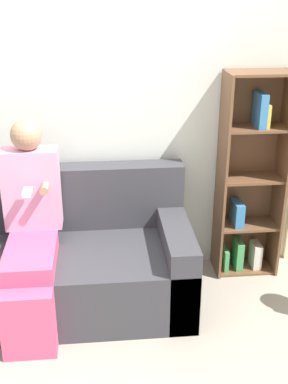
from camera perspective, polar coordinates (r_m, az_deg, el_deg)
name	(u,v)px	position (r m, az deg, el deg)	size (l,w,h in m)	color
ground_plane	(51,352)	(3.08, -10.92, -18.13)	(14.00, 14.00, 0.00)	#9E9384
back_wall	(49,104)	(3.37, -11.24, 10.20)	(10.00, 0.06, 2.55)	silver
couch	(27,265)	(3.35, -13.69, -8.42)	(2.18, 0.84, 0.88)	#38383D
adult_seated	(30,226)	(3.08, -13.35, -3.93)	(0.36, 0.79, 1.26)	#DB4C75
bookshelf	(249,181)	(3.56, 12.34, 1.28)	(0.45, 0.27, 1.50)	brown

